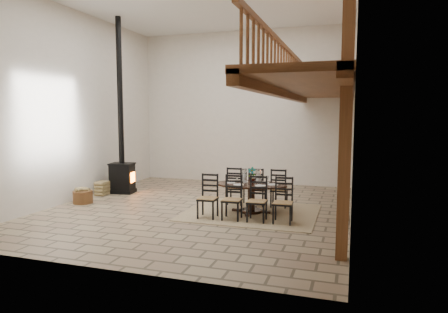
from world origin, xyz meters
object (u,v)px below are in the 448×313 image
(wood_stove, at_px, (122,155))
(log_basket, at_px, (83,196))
(log_stack, at_px, (102,188))
(dining_table, at_px, (251,198))

(wood_stove, height_order, log_basket, wood_stove)
(log_stack, bearing_deg, wood_stove, 50.93)
(wood_stove, bearing_deg, log_basket, -107.28)
(dining_table, xyz_separation_m, log_basket, (-4.38, -0.27, -0.18))
(dining_table, relative_size, log_basket, 4.17)
(dining_table, height_order, wood_stove, wood_stove)
(dining_table, distance_m, log_basket, 4.39)
(dining_table, xyz_separation_m, wood_stove, (-4.15, 1.24, 0.76))
(wood_stove, height_order, log_stack, wood_stove)
(wood_stove, distance_m, log_stack, 1.10)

